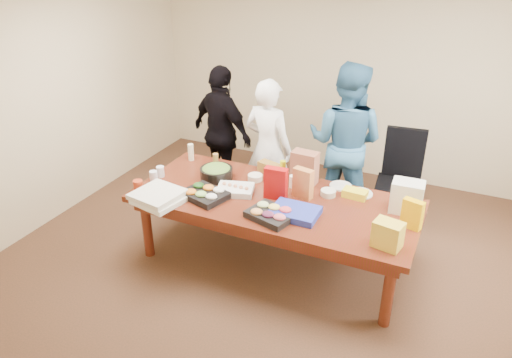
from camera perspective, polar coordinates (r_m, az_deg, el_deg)
The scene contains 35 objects.
floor at distance 5.27m, azimuth 2.03°, elevation -9.50°, with size 5.50×5.00×0.02m, color #47301E.
wall_back at distance 6.86m, azimuth 10.57°, elevation 11.52°, with size 5.50×0.04×2.70m, color beige.
wall_front at distance 2.78m, azimuth -18.69°, elevation -14.18°, with size 5.50×0.04×2.70m, color beige.
wall_left at distance 6.13m, azimuth -22.41°, elevation 8.11°, with size 0.04×5.00×2.70m, color beige.
conference_table at distance 5.05m, azimuth 2.10°, elevation -5.98°, with size 2.80×1.20×0.75m, color #4C1C0F.
office_chair at distance 5.84m, azimuth 16.07°, elevation -0.42°, with size 0.55×0.55×1.08m, color black.
person_center at distance 5.76m, azimuth 1.42°, elevation 3.55°, with size 0.61×0.40×1.67m, color white.
person_right at distance 5.75m, azimuth 10.28°, elevation 4.16°, with size 0.91×0.71×1.87m, color #326690.
person_left at distance 6.19m, azimuth -3.94°, elevation 5.32°, with size 0.99×0.41×1.69m, color black.
veggie_tray at distance 4.88m, azimuth -5.92°, elevation -1.82°, with size 0.42×0.33×0.06m, color black.
fruit_tray at distance 4.53m, azimuth 1.75°, elevation -4.16°, with size 0.41×0.32×0.06m, color black.
sheet_cake at distance 4.95m, azimuth -2.41°, elevation -1.25°, with size 0.36×0.27×0.06m, color white.
salad_bowl at distance 5.25m, azimuth -4.61°, elevation 0.69°, with size 0.35×0.35×0.11m, color black.
chip_bag_blue at distance 4.57m, azimuth 4.53°, elevation -3.85°, with size 0.43×0.33×0.07m, color #2635AB.
chip_bag_red at distance 4.79m, azimuth 2.30°, elevation -0.50°, with size 0.22×0.09×0.32m, color #AC0D0E.
chip_bag_yellow at distance 4.54m, azimuth 17.63°, elevation -3.90°, with size 0.18×0.07×0.27m, color #EDB102.
chip_bag_orange at distance 4.83m, azimuth 5.46°, elevation -0.50°, with size 0.20×0.09×0.31m, color #C37037.
mayo_jar at distance 5.06m, azimuth 4.33°, elevation -0.28°, with size 0.08×0.08×0.13m, color white.
mustard_bottle at distance 5.27m, azimuth 3.12°, elevation 1.23°, with size 0.06×0.06×0.17m, color #E3EF09.
dressing_bottle at distance 5.40m, azimuth -4.68°, elevation 1.97°, with size 0.06×0.06×0.20m, color olive.
ranch_bottle at distance 5.68m, azimuth -7.55°, elevation 3.10°, with size 0.07×0.07×0.20m, color #F3E7BD.
banana_bunch at distance 4.96m, azimuth 11.39°, elevation -1.66°, with size 0.24×0.14×0.08m, color yellow.
bread_loaf at distance 5.35m, azimuth 1.66°, elevation 1.31°, with size 0.27×0.12×0.11m, color olive.
kraft_bag at distance 5.10m, azimuth 5.64°, elevation 1.32°, with size 0.27×0.15×0.35m, color brown.
red_cup at distance 5.08m, azimuth -13.47°, elevation -0.82°, with size 0.10×0.10×0.13m, color #B13417.
clear_cup_a at distance 5.27m, azimuth -11.76°, elevation 0.32°, with size 0.08×0.08×0.11m, color white.
clear_cup_b at distance 5.36m, azimuth -11.01°, elevation 0.85°, with size 0.08×0.08×0.12m, color white.
pizza_box_lower at distance 4.88m, azimuth -11.00°, elevation -2.30°, with size 0.43×0.43×0.05m, color white.
pizza_box_upper at distance 4.87m, azimuth -11.31°, elevation -1.74°, with size 0.43×0.43×0.05m, color silver.
plate_a at distance 5.04m, azimuth 11.95°, elevation -1.64°, with size 0.25×0.25×0.01m, color silver.
plate_b at distance 5.15m, azimuth 9.77°, elevation -0.78°, with size 0.23×0.23×0.01m, color silver.
dip_bowl_a at distance 4.94m, azimuth 8.36°, elevation -1.60°, with size 0.15×0.15×0.06m, color beige.
dip_bowl_b at distance 5.19m, azimuth -0.10°, elevation 0.18°, with size 0.15×0.15×0.06m, color beige.
grocery_bag_white at distance 4.78m, azimuth 17.06°, elevation -1.99°, with size 0.29×0.20×0.31m, color silver.
grocery_bag_yellow at distance 4.23m, azimuth 15.00°, elevation -6.23°, with size 0.23×0.16×0.23m, color yellow.
Camera 1 is at (1.61, -3.93, 3.11)m, focal length 34.56 mm.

